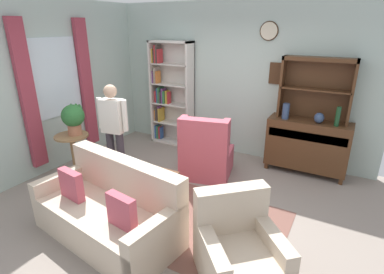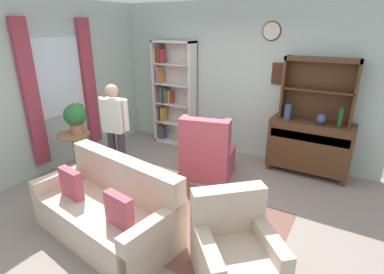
# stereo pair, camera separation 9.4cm
# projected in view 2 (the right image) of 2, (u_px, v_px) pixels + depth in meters

# --- Properties ---
(ground_plane) EXTENTS (5.40, 4.60, 0.02)m
(ground_plane) POSITION_uv_depth(u_px,v_px,m) (179.00, 202.00, 4.31)
(ground_plane) COLOR gray
(wall_back) EXTENTS (5.00, 0.09, 2.80)m
(wall_back) POSITION_uv_depth(u_px,v_px,m) (240.00, 81.00, 5.54)
(wall_back) COLOR #ADC1B7
(wall_back) RESTS_ON ground_plane
(wall_left) EXTENTS (0.16, 4.20, 2.80)m
(wall_left) POSITION_uv_depth(u_px,v_px,m) (52.00, 87.00, 5.03)
(wall_left) COLOR #ADC1B7
(wall_left) RESTS_ON ground_plane
(area_rug) EXTENTS (2.67, 1.66, 0.01)m
(area_rug) POSITION_uv_depth(u_px,v_px,m) (180.00, 217.00, 3.97)
(area_rug) COLOR brown
(area_rug) RESTS_ON ground_plane
(bookshelf) EXTENTS (0.90, 0.30, 2.10)m
(bookshelf) POSITION_uv_depth(u_px,v_px,m) (172.00, 94.00, 6.18)
(bookshelf) COLOR silver
(bookshelf) RESTS_ON ground_plane
(sideboard) EXTENTS (1.30, 0.45, 0.92)m
(sideboard) POSITION_uv_depth(u_px,v_px,m) (309.00, 145.00, 4.98)
(sideboard) COLOR #4C2D19
(sideboard) RESTS_ON ground_plane
(sideboard_hutch) EXTENTS (1.10, 0.26, 1.00)m
(sideboard_hutch) POSITION_uv_depth(u_px,v_px,m) (320.00, 81.00, 4.70)
(sideboard_hutch) COLOR #4C2D19
(sideboard_hutch) RESTS_ON sideboard
(vase_tall) EXTENTS (0.11, 0.11, 0.26)m
(vase_tall) POSITION_uv_depth(u_px,v_px,m) (288.00, 112.00, 4.91)
(vase_tall) COLOR #33476B
(vase_tall) RESTS_ON sideboard
(vase_round) EXTENTS (0.15, 0.15, 0.17)m
(vase_round) POSITION_uv_depth(u_px,v_px,m) (321.00, 119.00, 4.69)
(vase_round) COLOR #33476B
(vase_round) RESTS_ON sideboard
(bottle_wine) EXTENTS (0.07, 0.07, 0.31)m
(bottle_wine) POSITION_uv_depth(u_px,v_px,m) (340.00, 117.00, 4.53)
(bottle_wine) COLOR #194223
(bottle_wine) RESTS_ON sideboard
(couch_floral) EXTENTS (1.90, 1.10, 0.90)m
(couch_floral) POSITION_uv_depth(u_px,v_px,m) (109.00, 211.00, 3.57)
(couch_floral) COLOR beige
(couch_floral) RESTS_ON ground_plane
(armchair_floral) EXTENTS (1.08, 1.08, 0.88)m
(armchair_floral) POSITION_uv_depth(u_px,v_px,m) (235.00, 254.00, 2.93)
(armchair_floral) COLOR beige
(armchair_floral) RESTS_ON ground_plane
(wingback_chair) EXTENTS (0.94, 0.95, 1.05)m
(wingback_chair) POSITION_uv_depth(u_px,v_px,m) (207.00, 155.00, 4.92)
(wingback_chair) COLOR #B74C5B
(wingback_chair) RESTS_ON ground_plane
(plant_stand) EXTENTS (0.52, 0.52, 0.75)m
(plant_stand) POSITION_uv_depth(u_px,v_px,m) (76.00, 151.00, 4.89)
(plant_stand) COLOR #997047
(plant_stand) RESTS_ON ground_plane
(potted_plant_large) EXTENTS (0.35, 0.35, 0.48)m
(potted_plant_large) POSITION_uv_depth(u_px,v_px,m) (76.00, 116.00, 4.72)
(potted_plant_large) COLOR #AD6B4C
(potted_plant_large) RESTS_ON plant_stand
(person_reading) EXTENTS (0.53, 0.25, 1.56)m
(person_reading) POSITION_uv_depth(u_px,v_px,m) (115.00, 126.00, 4.67)
(person_reading) COLOR #38333D
(person_reading) RESTS_ON ground_plane
(coffee_table) EXTENTS (0.80, 0.50, 0.42)m
(coffee_table) POSITION_uv_depth(u_px,v_px,m) (147.00, 176.00, 4.29)
(coffee_table) COLOR #4C2D19
(coffee_table) RESTS_ON ground_plane
(book_stack) EXTENTS (0.20, 0.16, 0.05)m
(book_stack) POSITION_uv_depth(u_px,v_px,m) (141.00, 167.00, 4.36)
(book_stack) COLOR #3F3833
(book_stack) RESTS_ON coffee_table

